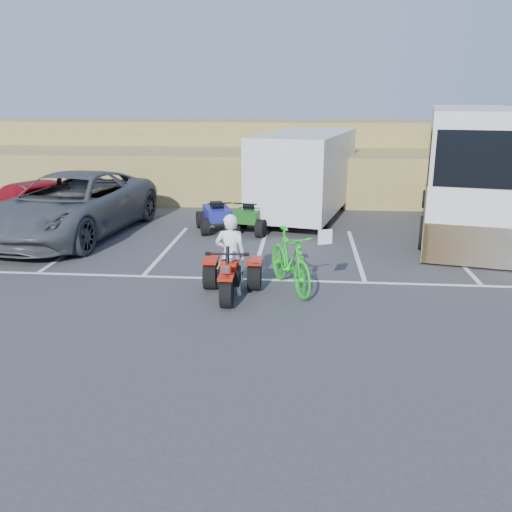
# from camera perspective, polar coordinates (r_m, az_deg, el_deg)

# --- Properties ---
(ground) EXTENTS (100.00, 100.00, 0.00)m
(ground) POSITION_cam_1_polar(r_m,az_deg,el_deg) (10.87, -1.62, -6.58)
(ground) COLOR #363638
(ground) RESTS_ON ground
(parking_stripes) EXTENTS (28.00, 5.16, 0.01)m
(parking_stripes) POSITION_cam_1_polar(r_m,az_deg,el_deg) (14.64, 3.58, -0.45)
(parking_stripes) COLOR white
(parking_stripes) RESTS_ON ground
(grass_embankment) EXTENTS (40.00, 8.50, 3.10)m
(grass_embankment) POSITION_cam_1_polar(r_m,az_deg,el_deg) (25.60, 2.40, 10.10)
(grass_embankment) COLOR olive
(grass_embankment) RESTS_ON ground
(red_trike_atv) EXTENTS (1.37, 1.81, 1.16)m
(red_trike_atv) POSITION_cam_1_polar(r_m,az_deg,el_deg) (12.01, -2.72, -4.30)
(red_trike_atv) COLOR #AC1B09
(red_trike_atv) RESTS_ON ground
(rider) EXTENTS (0.68, 0.45, 1.84)m
(rider) POSITION_cam_1_polar(r_m,az_deg,el_deg) (11.86, -2.70, 0.11)
(rider) COLOR white
(rider) RESTS_ON ground
(green_dirt_bike) EXTENTS (1.52, 2.39, 1.39)m
(green_dirt_bike) POSITION_cam_1_polar(r_m,az_deg,el_deg) (12.28, 3.60, -0.42)
(green_dirt_bike) COLOR #14BF19
(green_dirt_bike) RESTS_ON ground
(grey_pickup) EXTENTS (4.06, 7.39, 1.96)m
(grey_pickup) POSITION_cam_1_polar(r_m,az_deg,el_deg) (17.98, -18.89, 5.08)
(grey_pickup) COLOR #45484C
(grey_pickup) RESTS_ON ground
(red_car) EXTENTS (3.99, 5.10, 1.62)m
(red_car) POSITION_cam_1_polar(r_m,az_deg,el_deg) (19.69, -23.07, 5.08)
(red_car) COLOR maroon
(red_car) RESTS_ON ground
(cargo_trailer) EXTENTS (3.99, 6.89, 3.02)m
(cargo_trailer) POSITION_cam_1_polar(r_m,az_deg,el_deg) (19.88, 5.21, 8.83)
(cargo_trailer) COLOR silver
(cargo_trailer) RESTS_ON ground
(rv_motorhome) EXTENTS (4.94, 11.04, 3.85)m
(rv_motorhome) POSITION_cam_1_polar(r_m,az_deg,el_deg) (19.84, 21.52, 7.86)
(rv_motorhome) COLOR silver
(rv_motorhome) RESTS_ON ground
(quad_atv_blue) EXTENTS (1.65, 1.91, 1.05)m
(quad_atv_blue) POSITION_cam_1_polar(r_m,az_deg,el_deg) (17.92, -4.08, 2.69)
(quad_atv_blue) COLOR navy
(quad_atv_blue) RESTS_ON ground
(quad_atv_green) EXTENTS (1.58, 1.90, 1.09)m
(quad_atv_green) POSITION_cam_1_polar(r_m,az_deg,el_deg) (17.65, -0.51, 2.51)
(quad_atv_green) COLOR #135615
(quad_atv_green) RESTS_ON ground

